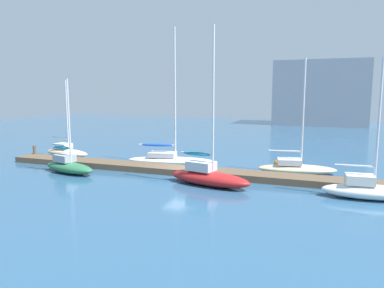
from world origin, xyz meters
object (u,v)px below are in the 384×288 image
sailboat_3 (208,175)px  sailboat_4 (296,167)px  harbor_building_distant (320,93)px  sailboat_0 (66,151)px  sailboat_5 (368,189)px  sailboat_2 (170,158)px  mooring_buoy_orange (278,163)px  sailboat_1 (68,165)px

sailboat_3 → sailboat_4: sailboat_3 is taller
sailboat_3 → harbor_building_distant: (5.91, 51.70, 5.34)m
sailboat_0 → sailboat_5: (25.56, -5.12, 0.05)m
sailboat_2 → sailboat_5: bearing=-31.2°
sailboat_5 → mooring_buoy_orange: bearing=124.9°
sailboat_1 → sailboat_2: bearing=58.2°
sailboat_1 → sailboat_4: (16.33, 5.85, -0.10)m
harbor_building_distant → sailboat_1: bearing=-108.2°
sailboat_1 → mooring_buoy_orange: size_ratio=11.84×
sailboat_4 → sailboat_5: sailboat_4 is taller
sailboat_0 → harbor_building_distant: size_ratio=0.43×
sailboat_4 → mooring_buoy_orange: bearing=118.3°
sailboat_3 → mooring_buoy_orange: size_ratio=17.14×
sailboat_1 → sailboat_2: 8.28m
sailboat_1 → sailboat_3: sailboat_3 is taller
sailboat_3 → mooring_buoy_orange: sailboat_3 is taller
sailboat_1 → harbor_building_distant: size_ratio=0.42×
sailboat_0 → sailboat_2: bearing=9.0°
mooring_buoy_orange → sailboat_4: bearing=-51.4°
sailboat_4 → harbor_building_distant: size_ratio=0.51×
sailboat_2 → sailboat_3: bearing=-58.4°
sailboat_3 → harbor_building_distant: harbor_building_distant is taller
sailboat_3 → sailboat_5: size_ratio=1.28×
sailboat_2 → mooring_buoy_orange: size_ratio=19.03×
sailboat_2 → sailboat_3: sailboat_2 is taller
sailboat_5 → mooring_buoy_orange: (-6.02, 7.42, -0.27)m
sailboat_0 → sailboat_2: sailboat_2 is taller
sailboat_1 → sailboat_5: 20.74m
sailboat_1 → sailboat_3: (11.12, 0.20, 0.09)m
sailboat_0 → mooring_buoy_orange: sailboat_0 is taller
sailboat_5 → sailboat_2: bearing=156.0°
sailboat_0 → harbor_building_distant: 51.50m
sailboat_3 → sailboat_4: size_ratio=1.19×
sailboat_5 → harbor_building_distant: bearing=90.0°
sailboat_0 → sailboat_3: (15.95, -5.39, 0.15)m
sailboat_5 → sailboat_0: bearing=164.5°
sailboat_4 → sailboat_5: size_ratio=1.08×
sailboat_5 → sailboat_3: bearing=177.4°
sailboat_3 → harbor_building_distant: size_ratio=0.61×
sailboat_4 → harbor_building_distant: (0.70, 46.05, 5.53)m
sailboat_3 → sailboat_5: (9.61, 0.27, -0.10)m
sailboat_2 → mooring_buoy_orange: 9.08m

